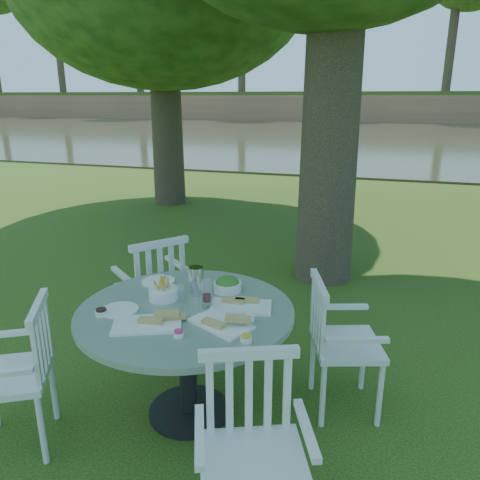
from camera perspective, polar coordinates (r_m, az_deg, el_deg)
ground at (r=4.49m, az=-0.78°, el=-11.15°), size 140.00×140.00×0.00m
table at (r=3.16m, az=-6.55°, el=-10.78°), size 1.42×1.42×0.80m
chair_ne at (r=3.32m, az=11.30°, el=-11.34°), size 0.58×0.60×0.96m
chair_nw at (r=4.07m, az=-10.23°, el=-5.32°), size 0.69×0.70×1.01m
chair_sw at (r=3.23m, az=-24.70°, el=-13.63°), size 0.63×0.64×0.95m
chair_se at (r=2.43m, az=1.36°, el=-22.76°), size 0.63×0.61×0.97m
tableware at (r=3.16m, az=-6.05°, el=-7.01°), size 1.07×0.96×0.20m
river at (r=26.87m, az=15.07°, el=12.03°), size 100.00×28.00×0.12m
far_bank at (r=45.17m, az=17.52°, el=22.92°), size 100.00×18.00×15.20m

